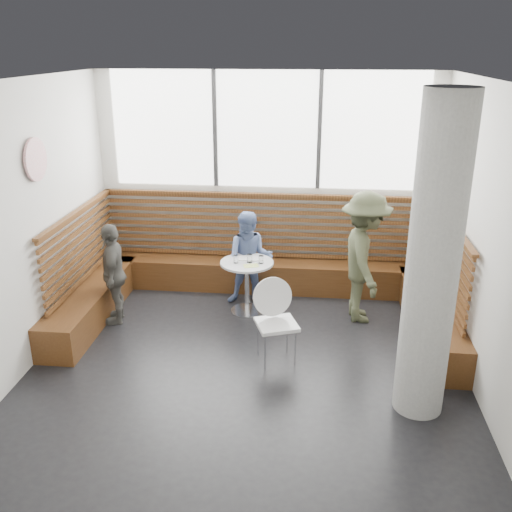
# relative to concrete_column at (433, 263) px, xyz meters

# --- Properties ---
(room) EXTENTS (5.00, 5.00, 3.20)m
(room) POSITION_rel_concrete_column_xyz_m (-1.85, 0.60, 0.00)
(room) COLOR silver
(room) RESTS_ON ground
(booth) EXTENTS (5.00, 2.50, 1.44)m
(booth) POSITION_rel_concrete_column_xyz_m (-1.85, 2.37, -1.19)
(booth) COLOR #452811
(booth) RESTS_ON ground
(concrete_column) EXTENTS (0.50, 0.50, 3.20)m
(concrete_column) POSITION_rel_concrete_column_xyz_m (0.00, 0.00, 0.00)
(concrete_column) COLOR gray
(concrete_column) RESTS_ON ground
(wall_art) EXTENTS (0.03, 0.50, 0.50)m
(wall_art) POSITION_rel_concrete_column_xyz_m (-4.31, 1.00, 0.70)
(wall_art) COLOR white
(wall_art) RESTS_ON room
(cafe_table) EXTENTS (0.73, 0.73, 0.75)m
(cafe_table) POSITION_rel_concrete_column_xyz_m (-2.02, 2.03, -1.06)
(cafe_table) COLOR silver
(cafe_table) RESTS_ON ground
(cafe_chair) EXTENTS (0.47, 0.46, 0.98)m
(cafe_chair) POSITION_rel_concrete_column_xyz_m (-1.52, 0.83, -1.02)
(cafe_chair) COLOR white
(cafe_chair) RESTS_ON ground
(adult_man) EXTENTS (0.77, 1.20, 1.77)m
(adult_man) POSITION_rel_concrete_column_xyz_m (-0.45, 2.00, -0.71)
(adult_man) COLOR #444A31
(adult_man) RESTS_ON ground
(child_back) EXTENTS (0.68, 0.54, 1.36)m
(child_back) POSITION_rel_concrete_column_xyz_m (-2.01, 2.33, -0.92)
(child_back) COLOR #6176A9
(child_back) RESTS_ON ground
(child_left) EXTENTS (0.51, 0.86, 1.37)m
(child_left) POSITION_rel_concrete_column_xyz_m (-3.74, 1.58, -0.91)
(child_left) COLOR #54524C
(child_left) RESTS_ON ground
(plate_near) EXTENTS (0.19, 0.19, 0.01)m
(plate_near) POSITION_rel_concrete_column_xyz_m (-2.09, 2.14, -0.84)
(plate_near) COLOR white
(plate_near) RESTS_ON cafe_table
(plate_far) EXTENTS (0.20, 0.20, 0.01)m
(plate_far) POSITION_rel_concrete_column_xyz_m (-1.93, 2.14, -0.84)
(plate_far) COLOR white
(plate_far) RESTS_ON cafe_table
(glass_left) EXTENTS (0.07, 0.07, 0.11)m
(glass_left) POSITION_rel_concrete_column_xyz_m (-2.16, 1.98, -0.80)
(glass_left) COLOR white
(glass_left) RESTS_ON cafe_table
(glass_mid) EXTENTS (0.07, 0.07, 0.12)m
(glass_mid) POSITION_rel_concrete_column_xyz_m (-1.98, 2.01, -0.79)
(glass_mid) COLOR white
(glass_mid) RESTS_ON cafe_table
(glass_right) EXTENTS (0.07, 0.07, 0.10)m
(glass_right) POSITION_rel_concrete_column_xyz_m (-1.82, 2.00, -0.80)
(glass_right) COLOR white
(glass_right) RESTS_ON cafe_table
(menu_card) EXTENTS (0.23, 0.19, 0.00)m
(menu_card) POSITION_rel_concrete_column_xyz_m (-1.95, 1.88, -0.85)
(menu_card) COLOR #A5C64C
(menu_card) RESTS_ON cafe_table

